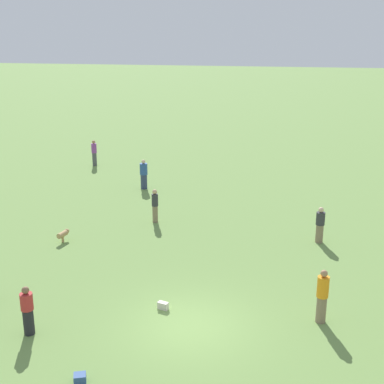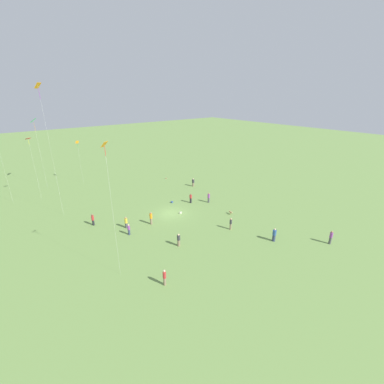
% 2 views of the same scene
% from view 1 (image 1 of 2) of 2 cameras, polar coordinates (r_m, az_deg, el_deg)
% --- Properties ---
extents(ground_plane, '(240.00, 240.00, 0.00)m').
position_cam_1_polar(ground_plane, '(18.26, -0.21, -14.09)').
color(ground_plane, '#6B8E47').
extents(person_0, '(0.40, 0.40, 1.90)m').
position_cam_1_polar(person_0, '(18.52, 13.72, -10.76)').
color(person_0, '#847056').
rests_on(person_0, ground_plane).
extents(person_2, '(0.65, 0.65, 1.82)m').
position_cam_1_polar(person_2, '(32.54, -5.17, 1.87)').
color(person_2, '#333D5B').
rests_on(person_2, ground_plane).
extents(person_5, '(0.47, 0.47, 1.68)m').
position_cam_1_polar(person_5, '(18.21, -17.14, -12.02)').
color(person_5, '#232328').
rests_on(person_5, ground_plane).
extents(person_6, '(0.45, 0.45, 1.73)m').
position_cam_1_polar(person_6, '(26.89, -3.97, -1.46)').
color(person_6, '#847056').
rests_on(person_6, ground_plane).
extents(person_9, '(0.50, 0.50, 1.83)m').
position_cam_1_polar(person_9, '(38.51, -10.39, 4.12)').
color(person_9, '#4C4C51').
rests_on(person_9, ground_plane).
extents(person_11, '(0.56, 0.56, 1.69)m').
position_cam_1_polar(person_11, '(25.05, 13.50, -3.46)').
color(person_11, '#847056').
rests_on(person_11, ground_plane).
extents(dog_0, '(0.75, 0.37, 0.53)m').
position_cam_1_polar(dog_0, '(25.32, -13.55, -4.38)').
color(dog_0, tan).
rests_on(dog_0, ground_plane).
extents(picnic_bag_0, '(0.29, 0.41, 0.26)m').
position_cam_1_polar(picnic_bag_0, '(19.17, -3.11, -12.01)').
color(picnic_bag_0, beige).
rests_on(picnic_bag_0, ground_plane).
extents(picnic_bag_1, '(0.41, 0.43, 0.26)m').
position_cam_1_polar(picnic_bag_1, '(16.05, -11.87, -18.88)').
color(picnic_bag_1, '#33518C').
rests_on(picnic_bag_1, ground_plane).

